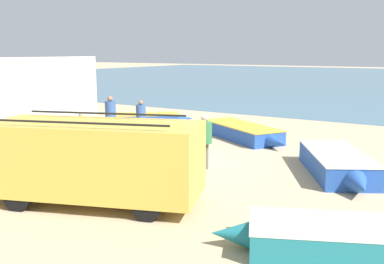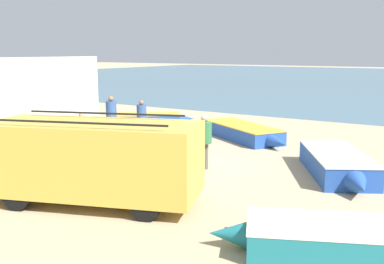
{
  "view_description": "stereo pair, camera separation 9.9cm",
  "coord_description": "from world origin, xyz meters",
  "px_view_note": "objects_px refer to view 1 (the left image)",
  "views": [
    {
      "loc": [
        7.92,
        -11.64,
        3.68
      ],
      "look_at": [
        -0.03,
        0.87,
        1.0
      ],
      "focal_mm": 42.0,
      "sensor_mm": 36.0,
      "label": 1
    },
    {
      "loc": [
        8.01,
        -11.58,
        3.68
      ],
      "look_at": [
        -0.03,
        0.87,
        1.0
      ],
      "focal_mm": 42.0,
      "sensor_mm": 36.0,
      "label": 2
    }
  ],
  "objects_px": {
    "fishing_rowboat_1": "(146,119)",
    "fishing_rowboat_4": "(35,134)",
    "fisherman_3": "(83,134)",
    "fisherman_1": "(141,115)",
    "fishing_rowboat_0": "(338,165)",
    "fishing_rowboat_3": "(244,132)",
    "fishing_rowboat_2": "(335,239)",
    "fisherman_0": "(110,112)",
    "fisherman_2": "(205,137)",
    "parked_van": "(94,159)"
  },
  "relations": [
    {
      "from": "fishing_rowboat_1",
      "to": "fishing_rowboat_4",
      "type": "distance_m",
      "value": 6.18
    },
    {
      "from": "fisherman_3",
      "to": "fisherman_1",
      "type": "bearing_deg",
      "value": -46.69
    },
    {
      "from": "fishing_rowboat_0",
      "to": "fisherman_1",
      "type": "height_order",
      "value": "fisherman_1"
    },
    {
      "from": "fishing_rowboat_3",
      "to": "fishing_rowboat_2",
      "type": "bearing_deg",
      "value": -24.2
    },
    {
      "from": "fishing_rowboat_2",
      "to": "fishing_rowboat_3",
      "type": "xyz_separation_m",
      "value": [
        -6.22,
        8.94,
        0.01
      ]
    },
    {
      "from": "fishing_rowboat_4",
      "to": "fisherman_0",
      "type": "height_order",
      "value": "fisherman_0"
    },
    {
      "from": "fisherman_2",
      "to": "fisherman_3",
      "type": "distance_m",
      "value": 3.88
    },
    {
      "from": "fishing_rowboat_0",
      "to": "fishing_rowboat_4",
      "type": "bearing_deg",
      "value": -112.51
    },
    {
      "from": "fishing_rowboat_0",
      "to": "fishing_rowboat_2",
      "type": "distance_m",
      "value": 5.54
    },
    {
      "from": "fishing_rowboat_0",
      "to": "fisherman_2",
      "type": "distance_m",
      "value": 4.09
    },
    {
      "from": "fisherman_2",
      "to": "fishing_rowboat_4",
      "type": "bearing_deg",
      "value": -179.67
    },
    {
      "from": "fishing_rowboat_3",
      "to": "fishing_rowboat_0",
      "type": "bearing_deg",
      "value": -5.32
    },
    {
      "from": "fishing_rowboat_4",
      "to": "fisherman_1",
      "type": "bearing_deg",
      "value": 139.55
    },
    {
      "from": "parked_van",
      "to": "fishing_rowboat_3",
      "type": "xyz_separation_m",
      "value": [
        -0.49,
        9.25,
        -0.82
      ]
    },
    {
      "from": "parked_van",
      "to": "fishing_rowboat_2",
      "type": "relative_size",
      "value": 1.33
    },
    {
      "from": "fishing_rowboat_2",
      "to": "fisherman_2",
      "type": "xyz_separation_m",
      "value": [
        -5.09,
        3.84,
        0.76
      ]
    },
    {
      "from": "parked_van",
      "to": "fishing_rowboat_0",
      "type": "relative_size",
      "value": 1.24
    },
    {
      "from": "fisherman_2",
      "to": "parked_van",
      "type": "bearing_deg",
      "value": -98.0
    },
    {
      "from": "fishing_rowboat_4",
      "to": "fisherman_3",
      "type": "height_order",
      "value": "fisherman_3"
    },
    {
      "from": "fisherman_3",
      "to": "fishing_rowboat_3",
      "type": "bearing_deg",
      "value": -84.16
    },
    {
      "from": "fishing_rowboat_3",
      "to": "fishing_rowboat_4",
      "type": "distance_m",
      "value": 8.66
    },
    {
      "from": "fishing_rowboat_2",
      "to": "fisherman_2",
      "type": "distance_m",
      "value": 6.42
    },
    {
      "from": "fishing_rowboat_1",
      "to": "fisherman_3",
      "type": "bearing_deg",
      "value": -103.07
    },
    {
      "from": "fishing_rowboat_1",
      "to": "fisherman_3",
      "type": "distance_m",
      "value": 8.82
    },
    {
      "from": "fishing_rowboat_0",
      "to": "fishing_rowboat_4",
      "type": "xyz_separation_m",
      "value": [
        -11.9,
        -1.48,
        -0.02
      ]
    },
    {
      "from": "fishing_rowboat_0",
      "to": "fisherman_2",
      "type": "height_order",
      "value": "fisherman_2"
    },
    {
      "from": "fishing_rowboat_4",
      "to": "fishing_rowboat_3",
      "type": "bearing_deg",
      "value": 128.01
    },
    {
      "from": "parked_van",
      "to": "fishing_rowboat_3",
      "type": "bearing_deg",
      "value": -107.41
    },
    {
      "from": "parked_van",
      "to": "fishing_rowboat_1",
      "type": "xyz_separation_m",
      "value": [
        -6.56,
        10.3,
        -0.86
      ]
    },
    {
      "from": "parked_van",
      "to": "fishing_rowboat_2",
      "type": "bearing_deg",
      "value": 162.62
    },
    {
      "from": "parked_van",
      "to": "fisherman_0",
      "type": "bearing_deg",
      "value": -70.35
    },
    {
      "from": "fisherman_0",
      "to": "fishing_rowboat_1",
      "type": "bearing_deg",
      "value": 79.54
    },
    {
      "from": "fishing_rowboat_1",
      "to": "fishing_rowboat_3",
      "type": "xyz_separation_m",
      "value": [
        6.06,
        -1.06,
        0.04
      ]
    },
    {
      "from": "fishing_rowboat_2",
      "to": "fishing_rowboat_4",
      "type": "relative_size",
      "value": 0.88
    },
    {
      "from": "fishing_rowboat_3",
      "to": "fisherman_3",
      "type": "distance_m",
      "value": 7.31
    },
    {
      "from": "fisherman_2",
      "to": "fishing_rowboat_0",
      "type": "bearing_deg",
      "value": 23.06
    },
    {
      "from": "parked_van",
      "to": "fishing_rowboat_4",
      "type": "bearing_deg",
      "value": -49.62
    },
    {
      "from": "parked_van",
      "to": "fisherman_2",
      "type": "distance_m",
      "value": 4.2
    },
    {
      "from": "fishing_rowboat_0",
      "to": "fisherman_3",
      "type": "height_order",
      "value": "fisherman_3"
    },
    {
      "from": "fisherman_2",
      "to": "fishing_rowboat_1",
      "type": "bearing_deg",
      "value": 140.17
    },
    {
      "from": "parked_van",
      "to": "fisherman_2",
      "type": "relative_size",
      "value": 3.15
    },
    {
      "from": "fishing_rowboat_3",
      "to": "fisherman_0",
      "type": "distance_m",
      "value": 5.85
    },
    {
      "from": "fishing_rowboat_1",
      "to": "fisherman_1",
      "type": "xyz_separation_m",
      "value": [
        2.01,
        -2.87,
        0.7
      ]
    },
    {
      "from": "fisherman_1",
      "to": "fisherman_3",
      "type": "height_order",
      "value": "fisherman_3"
    },
    {
      "from": "fishing_rowboat_4",
      "to": "fisherman_0",
      "type": "relative_size",
      "value": 2.69
    },
    {
      "from": "fisherman_0",
      "to": "fisherman_2",
      "type": "bearing_deg",
      "value": -46.12
    },
    {
      "from": "fishing_rowboat_2",
      "to": "fisherman_3",
      "type": "distance_m",
      "value": 8.81
    },
    {
      "from": "fishing_rowboat_2",
      "to": "fisherman_1",
      "type": "distance_m",
      "value": 12.51
    },
    {
      "from": "fishing_rowboat_1",
      "to": "fisherman_0",
      "type": "distance_m",
      "value": 3.63
    },
    {
      "from": "fishing_rowboat_0",
      "to": "fishing_rowboat_1",
      "type": "distance_m",
      "value": 11.86
    }
  ]
}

